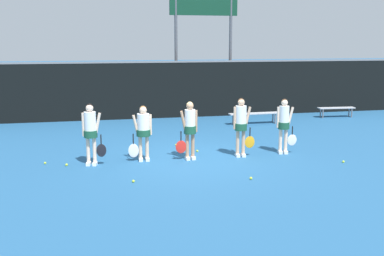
# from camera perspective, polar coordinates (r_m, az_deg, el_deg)

# --- Properties ---
(ground_plane) EXTENTS (140.00, 140.00, 0.00)m
(ground_plane) POSITION_cam_1_polar(r_m,az_deg,el_deg) (13.24, 0.16, -3.90)
(ground_plane) COLOR #235684
(fence_windscreen) EXTENTS (60.00, 0.08, 2.55)m
(fence_windscreen) POSITION_cam_1_polar(r_m,az_deg,el_deg) (20.06, -4.31, 4.89)
(fence_windscreen) COLOR black
(fence_windscreen) RESTS_ON ground_plane
(scoreboard) EXTENTS (3.19, 0.15, 6.18)m
(scoreboard) POSITION_cam_1_polar(r_m,az_deg,el_deg) (21.32, 1.50, 14.64)
(scoreboard) COLOR #515156
(scoreboard) RESTS_ON ground_plane
(bench_courtside) EXTENTS (2.17, 0.40, 0.47)m
(bench_courtside) POSITION_cam_1_polar(r_m,az_deg,el_deg) (18.84, 7.92, 1.73)
(bench_courtside) COLOR #B2B2B7
(bench_courtside) RESTS_ON ground_plane
(bench_far) EXTENTS (1.70, 0.47, 0.45)m
(bench_far) POSITION_cam_1_polar(r_m,az_deg,el_deg) (21.36, 17.85, 2.33)
(bench_far) COLOR #B2B2B7
(bench_far) RESTS_ON ground_plane
(player_0) EXTENTS (0.63, 0.37, 1.72)m
(player_0) POSITION_cam_1_polar(r_m,az_deg,el_deg) (12.65, -12.74, -0.14)
(player_0) COLOR beige
(player_0) RESTS_ON ground_plane
(player_1) EXTENTS (0.69, 0.40, 1.60)m
(player_1) POSITION_cam_1_polar(r_m,az_deg,el_deg) (12.88, -6.23, -0.08)
(player_1) COLOR beige
(player_1) RESTS_ON ground_plane
(player_2) EXTENTS (0.65, 0.35, 1.69)m
(player_2) POSITION_cam_1_polar(r_m,az_deg,el_deg) (12.95, -0.29, 0.26)
(player_2) COLOR tan
(player_2) RESTS_ON ground_plane
(player_3) EXTENTS (0.65, 0.37, 1.75)m
(player_3) POSITION_cam_1_polar(r_m,az_deg,el_deg) (13.35, 6.26, 0.71)
(player_3) COLOR tan
(player_3) RESTS_ON ground_plane
(player_4) EXTENTS (0.63, 0.35, 1.69)m
(player_4) POSITION_cam_1_polar(r_m,az_deg,el_deg) (13.93, 11.61, 0.77)
(player_4) COLOR beige
(player_4) RESTS_ON ground_plane
(tennis_ball_0) EXTENTS (0.07, 0.07, 0.07)m
(tennis_ball_0) POSITION_cam_1_polar(r_m,az_deg,el_deg) (11.14, -7.45, -6.71)
(tennis_ball_0) COLOR #CCE033
(tennis_ball_0) RESTS_ON ground_plane
(tennis_ball_1) EXTENTS (0.07, 0.07, 0.07)m
(tennis_ball_1) POSITION_cam_1_polar(r_m,az_deg,el_deg) (13.49, 18.67, -4.07)
(tennis_ball_1) COLOR #CCE033
(tennis_ball_1) RESTS_ON ground_plane
(tennis_ball_2) EXTENTS (0.07, 0.07, 0.07)m
(tennis_ball_2) POSITION_cam_1_polar(r_m,az_deg,el_deg) (14.83, -2.03, -2.15)
(tennis_ball_2) COLOR #CCE033
(tennis_ball_2) RESTS_ON ground_plane
(tennis_ball_3) EXTENTS (0.07, 0.07, 0.07)m
(tennis_ball_3) POSITION_cam_1_polar(r_m,az_deg,el_deg) (12.93, -15.64, -4.52)
(tennis_ball_3) COLOR #CCE033
(tennis_ball_3) RESTS_ON ground_plane
(tennis_ball_4) EXTENTS (0.07, 0.07, 0.07)m
(tennis_ball_4) POSITION_cam_1_polar(r_m,az_deg,el_deg) (11.36, 7.50, -6.34)
(tennis_ball_4) COLOR #CCE033
(tennis_ball_4) RESTS_ON ground_plane
(tennis_ball_5) EXTENTS (0.07, 0.07, 0.07)m
(tennis_ball_5) POSITION_cam_1_polar(r_m,az_deg,el_deg) (14.23, -0.62, -2.70)
(tennis_ball_5) COLOR #CCE033
(tennis_ball_5) RESTS_ON ground_plane
(tennis_ball_6) EXTENTS (0.07, 0.07, 0.07)m
(tennis_ball_6) POSITION_cam_1_polar(r_m,az_deg,el_deg) (14.01, 0.67, -2.93)
(tennis_ball_6) COLOR #CCE033
(tennis_ball_6) RESTS_ON ground_plane
(tennis_ball_7) EXTENTS (0.06, 0.06, 0.06)m
(tennis_ball_7) POSITION_cam_1_polar(r_m,az_deg,el_deg) (13.31, -18.15, -4.24)
(tennis_ball_7) COLOR #CCE033
(tennis_ball_7) RESTS_ON ground_plane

